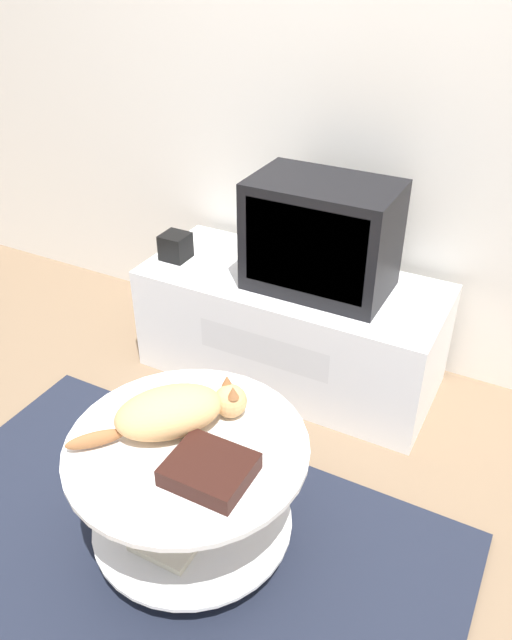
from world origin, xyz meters
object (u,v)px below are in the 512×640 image
(tv, at_px, (322,236))
(cat, at_px, (174,411))
(speaker, at_px, (176,246))
(dvd_box, at_px, (210,470))

(tv, height_order, cat, tv)
(tv, distance_m, speaker, 0.67)
(speaker, xyz_separation_m, cat, (0.59, -0.88, -0.02))
(speaker, xyz_separation_m, dvd_box, (0.78, -1.00, -0.06))
(cat, bearing_deg, dvd_box, -80.37)
(dvd_box, bearing_deg, tv, 97.06)
(dvd_box, distance_m, cat, 0.23)
(speaker, relative_size, cat, 0.26)
(speaker, height_order, dvd_box, speaker)
(tv, relative_size, dvd_box, 2.49)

